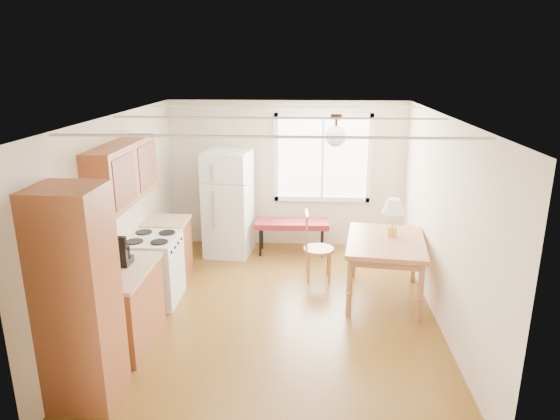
# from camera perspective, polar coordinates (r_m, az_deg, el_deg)

# --- Properties ---
(room_shell) EXTENTS (4.60, 5.60, 2.62)m
(room_shell) POSITION_cam_1_polar(r_m,az_deg,el_deg) (6.14, -0.26, -1.05)
(room_shell) COLOR #563511
(room_shell) RESTS_ON ground
(kitchen_run) EXTENTS (0.65, 3.40, 2.20)m
(kitchen_run) POSITION_cam_1_polar(r_m,az_deg,el_deg) (6.05, -17.18, -6.24)
(kitchen_run) COLOR brown
(kitchen_run) RESTS_ON ground
(window_unit) EXTENTS (1.64, 0.05, 1.51)m
(window_unit) POSITION_cam_1_polar(r_m,az_deg,el_deg) (8.46, 4.90, 5.93)
(window_unit) COLOR white
(window_unit) RESTS_ON room_shell
(pendant_light) EXTENTS (0.26, 0.26, 0.40)m
(pendant_light) POSITION_cam_1_polar(r_m,az_deg,el_deg) (6.31, 6.40, 8.52)
(pendant_light) COLOR black
(pendant_light) RESTS_ON room_shell
(refrigerator) EXTENTS (0.79, 0.79, 1.74)m
(refrigerator) POSITION_cam_1_polar(r_m,az_deg,el_deg) (8.24, -5.94, 0.74)
(refrigerator) COLOR silver
(refrigerator) RESTS_ON ground
(bench) EXTENTS (1.23, 0.49, 0.56)m
(bench) POSITION_cam_1_polar(r_m,az_deg,el_deg) (8.31, 1.34, -1.69)
(bench) COLOR maroon
(bench) RESTS_ON ground
(dining_table) EXTENTS (1.17, 1.46, 0.84)m
(dining_table) POSITION_cam_1_polar(r_m,az_deg,el_deg) (6.82, 11.98, -4.18)
(dining_table) COLOR #985E3A
(dining_table) RESTS_ON ground
(chair) EXTENTS (0.45, 0.45, 1.02)m
(chair) POSITION_cam_1_polar(r_m,az_deg,el_deg) (7.32, 3.71, -3.62)
(chair) COLOR #985E3A
(chair) RESTS_ON ground
(table_lamp) EXTENTS (0.30, 0.30, 0.52)m
(table_lamp) POSITION_cam_1_polar(r_m,az_deg,el_deg) (6.83, 12.82, 0.10)
(table_lamp) COLOR gold
(table_lamp) RESTS_ON dining_table
(coffee_maker) EXTENTS (0.19, 0.25, 0.37)m
(coffee_maker) POSITION_cam_1_polar(r_m,az_deg,el_deg) (5.91, -17.66, -4.81)
(coffee_maker) COLOR black
(coffee_maker) RESTS_ON kitchen_run
(kettle) EXTENTS (0.12, 0.12, 0.23)m
(kettle) POSITION_cam_1_polar(r_m,az_deg,el_deg) (5.82, -18.79, -5.69)
(kettle) COLOR red
(kettle) RESTS_ON kitchen_run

